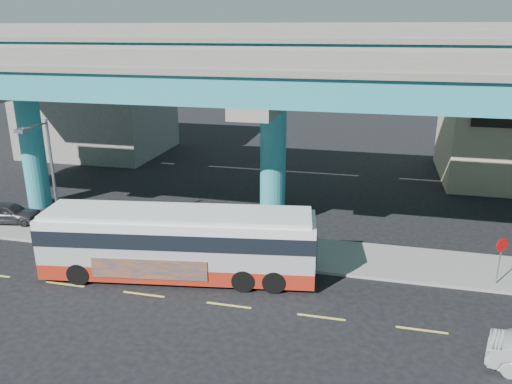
% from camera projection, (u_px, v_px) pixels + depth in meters
% --- Properties ---
extents(ground, '(120.00, 120.00, 0.00)m').
position_uv_depth(ground, '(231.00, 302.00, 21.87)').
color(ground, black).
rests_on(ground, ground).
extents(sidewalk, '(70.00, 4.00, 0.15)m').
position_uv_depth(sidewalk, '(259.00, 249.00, 26.92)').
color(sidewalk, gray).
rests_on(sidewalk, ground).
extents(lane_markings, '(58.00, 0.12, 0.01)m').
position_uv_depth(lane_markings, '(229.00, 305.00, 21.59)').
color(lane_markings, '#D8C64C').
rests_on(lane_markings, ground).
extents(viaduct, '(52.00, 12.40, 11.70)m').
position_uv_depth(viaduct, '(274.00, 72.00, 27.41)').
color(viaduct, teal).
rests_on(viaduct, ground).
extents(building_concrete, '(12.00, 10.00, 9.00)m').
position_uv_depth(building_concrete, '(98.00, 105.00, 47.05)').
color(building_concrete, gray).
rests_on(building_concrete, ground).
extents(transit_bus, '(13.20, 4.69, 3.32)m').
position_uv_depth(transit_bus, '(179.00, 241.00, 23.62)').
color(transit_bus, '#A02313').
rests_on(transit_bus, ground).
extents(parked_car, '(2.72, 4.21, 1.27)m').
position_uv_depth(parked_car, '(9.00, 213.00, 30.20)').
color(parked_car, '#2D2C31').
rests_on(parked_car, sidewalk).
extents(street_lamp, '(0.50, 2.26, 6.78)m').
position_uv_depth(street_lamp, '(45.00, 165.00, 26.07)').
color(street_lamp, gray).
rests_on(street_lamp, sidewalk).
extents(stop_sign, '(0.59, 0.41, 2.30)m').
position_uv_depth(stop_sign, '(501.00, 251.00, 22.60)').
color(stop_sign, gray).
rests_on(stop_sign, sidewalk).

